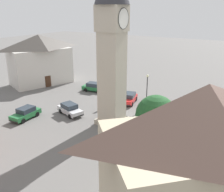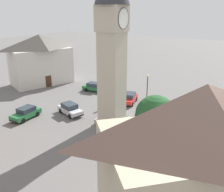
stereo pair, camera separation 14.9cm
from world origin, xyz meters
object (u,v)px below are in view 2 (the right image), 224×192
object	(u,v)px
car_black_far	(26,113)
car_blue_kerb	(181,118)
car_red_corner	(70,109)
lamp_post	(147,86)
building_corner_back	(41,59)
pedestrian	(102,103)
tree	(155,115)
clock_tower	(112,26)
car_silver_kerb	(129,98)
car_white_side	(94,87)
building_terrace_right	(195,182)

from	to	relation	value
car_black_far	car_blue_kerb	bearing A→B (deg)	-61.44
car_red_corner	car_black_far	world-z (taller)	same
lamp_post	car_black_far	bearing A→B (deg)	135.10
car_black_far	building_corner_back	size ratio (longest dim) A/B	0.33
car_black_far	car_red_corner	bearing A→B (deg)	-43.18
car_blue_kerb	car_black_far	bearing A→B (deg)	118.56
car_blue_kerb	pedestrian	xyz separation A→B (m)	(-1.56, 11.04, 0.25)
pedestrian	tree	bearing A→B (deg)	-120.50
pedestrian	lamp_post	world-z (taller)	lamp_post
clock_tower	building_corner_back	distance (m)	23.51
car_black_far	pedestrian	size ratio (longest dim) A/B	2.51
car_silver_kerb	pedestrian	world-z (taller)	pedestrian
car_silver_kerb	car_red_corner	xyz separation A→B (m)	(-8.34, 4.69, 0.00)
clock_tower	car_white_side	world-z (taller)	clock_tower
clock_tower	building_corner_back	world-z (taller)	clock_tower
tree	lamp_post	world-z (taller)	tree
car_white_side	car_black_far	bearing A→B (deg)	177.71
car_black_far	tree	world-z (taller)	tree
tree	building_terrace_right	xyz separation A→B (m)	(-9.89, -6.44, 1.45)
tree	building_corner_back	world-z (taller)	building_corner_back
building_terrace_right	car_red_corner	bearing A→B (deg)	58.11
car_white_side	tree	xyz separation A→B (m)	(-12.68, -16.96, 3.20)
car_silver_kerb	tree	world-z (taller)	tree
car_white_side	pedestrian	distance (m)	8.73
car_red_corner	car_white_side	xyz separation A→B (m)	(10.11, 3.39, 0.00)
car_silver_kerb	car_black_far	xyz separation A→B (m)	(-12.55, 8.65, 0.00)
car_white_side	car_black_far	world-z (taller)	same
car_silver_kerb	car_black_far	size ratio (longest dim) A/B	1.04
lamp_post	car_blue_kerb	bearing A→B (deg)	-111.11
car_blue_kerb	car_silver_kerb	world-z (taller)	same
pedestrian	tree	size ratio (longest dim) A/B	0.28
car_red_corner	pedestrian	world-z (taller)	pedestrian
clock_tower	car_blue_kerb	xyz separation A→B (m)	(4.53, -7.42, -11.13)
building_terrace_right	lamp_post	world-z (taller)	building_terrace_right
clock_tower	lamp_post	size ratio (longest dim) A/B	4.02
car_blue_kerb	car_silver_kerb	xyz separation A→B (m)	(2.93, 9.04, 0.00)
pedestrian	tree	world-z (taller)	tree
car_black_far	lamp_post	xyz separation A→B (m)	(11.89, -11.85, 2.62)
building_terrace_right	car_black_far	bearing A→B (deg)	71.04
car_silver_kerb	car_white_side	size ratio (longest dim) A/B	1.01
pedestrian	tree	xyz separation A→B (m)	(-6.41, -10.88, 2.95)
pedestrian	car_blue_kerb	bearing A→B (deg)	-81.93
car_blue_kerb	tree	world-z (taller)	tree
car_red_corner	building_terrace_right	distance (m)	24.03
building_corner_back	lamp_post	distance (m)	22.68
car_white_side	building_corner_back	distance (m)	12.13
car_black_far	building_terrace_right	xyz separation A→B (m)	(-8.24, -23.98, 4.65)
car_blue_kerb	tree	bearing A→B (deg)	178.91
car_blue_kerb	car_silver_kerb	size ratio (longest dim) A/B	0.97
car_black_far	pedestrian	xyz separation A→B (m)	(8.06, -6.65, 0.25)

